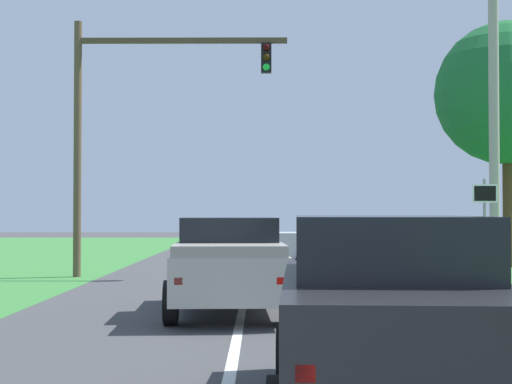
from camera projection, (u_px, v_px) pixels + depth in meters
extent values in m
plane|color=#424244|center=(239.00, 324.00, 13.91)|extent=(120.00, 120.00, 0.00)
cube|color=black|center=(386.00, 329.00, 7.60)|extent=(2.21, 4.89, 1.03)
cube|color=black|center=(383.00, 245.00, 7.86)|extent=(1.89, 3.06, 0.59)
cube|color=red|center=(305.00, 373.00, 5.28)|extent=(0.14, 0.07, 0.12)
cylinder|color=black|center=(287.00, 353.00, 9.13)|extent=(0.27, 0.73, 0.72)
cylinder|color=black|center=(457.00, 354.00, 9.03)|extent=(0.27, 0.73, 0.72)
cube|color=#B7B2A8|center=(229.00, 272.00, 15.35)|extent=(2.30, 4.96, 0.84)
cube|color=black|center=(229.00, 234.00, 15.13)|extent=(1.91, 1.93, 0.66)
cube|color=#9C978F|center=(230.00, 250.00, 13.86)|extent=(2.06, 1.94, 0.20)
cube|color=red|center=(178.00, 281.00, 12.92)|extent=(0.14, 0.07, 0.12)
cube|color=red|center=(281.00, 281.00, 12.98)|extent=(0.14, 0.07, 0.12)
cylinder|color=black|center=(181.00, 286.00, 16.82)|extent=(0.29, 0.81, 0.80)
cylinder|color=black|center=(277.00, 286.00, 16.89)|extent=(0.29, 0.81, 0.80)
cylinder|color=black|center=(171.00, 303.00, 13.79)|extent=(0.29, 0.81, 0.80)
cylinder|color=black|center=(288.00, 302.00, 13.87)|extent=(0.29, 0.81, 0.80)
cylinder|color=brown|center=(78.00, 149.00, 23.93)|extent=(0.24, 0.24, 7.90)
cube|color=#4C3D2B|center=(183.00, 41.00, 24.00)|extent=(6.47, 0.16, 0.16)
cube|color=black|center=(266.00, 58.00, 23.97)|extent=(0.32, 0.28, 0.90)
sphere|color=black|center=(266.00, 48.00, 23.82)|extent=(0.22, 0.22, 0.22)
sphere|color=black|center=(266.00, 57.00, 23.82)|extent=(0.22, 0.22, 0.22)
sphere|color=#1ED83F|center=(266.00, 67.00, 23.81)|extent=(0.22, 0.22, 0.22)
cylinder|color=gray|center=(485.00, 237.00, 18.61)|extent=(0.08, 0.08, 2.80)
cube|color=white|center=(485.00, 193.00, 18.60)|extent=(0.60, 0.03, 0.44)
cube|color=black|center=(485.00, 193.00, 18.59)|extent=(0.52, 0.01, 0.36)
cylinder|color=#4C351E|center=(508.00, 207.00, 27.95)|extent=(0.36, 0.36, 4.36)
sphere|color=#1C6430|center=(507.00, 93.00, 28.05)|extent=(5.18, 5.18, 5.18)
cube|color=silver|center=(347.00, 246.00, 26.86)|extent=(4.81, 2.05, 0.94)
cube|color=black|center=(354.00, 225.00, 26.87)|extent=(2.91, 1.75, 0.51)
cube|color=red|center=(280.00, 244.00, 27.73)|extent=(0.07, 0.14, 0.12)
cube|color=red|center=(279.00, 246.00, 26.21)|extent=(0.07, 0.14, 0.12)
cylinder|color=black|center=(387.00, 258.00, 27.72)|extent=(0.69, 0.25, 0.68)
cylinder|color=black|center=(394.00, 262.00, 25.86)|extent=(0.69, 0.25, 0.68)
cylinder|color=black|center=(304.00, 258.00, 27.85)|extent=(0.69, 0.25, 0.68)
cylinder|color=black|center=(305.00, 261.00, 25.99)|extent=(0.69, 0.25, 0.68)
cylinder|color=#9E998E|center=(494.00, 115.00, 21.35)|extent=(0.28, 0.28, 9.34)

